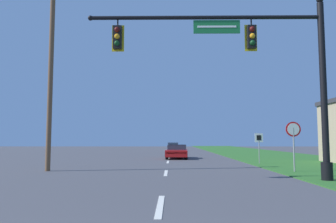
% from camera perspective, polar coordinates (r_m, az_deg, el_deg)
% --- Properties ---
extents(grass_verge_right, '(10.00, 110.00, 0.04)m').
position_cam_1_polar(grass_verge_right, '(33.83, 18.39, -7.43)').
color(grass_verge_right, '#2D6626').
rests_on(grass_verge_right, ground).
extents(road_center_line, '(0.16, 34.80, 0.01)m').
position_cam_1_polar(road_center_line, '(24.27, -0.03, -8.79)').
color(road_center_line, silver).
rests_on(road_center_line, ground).
extents(signal_mast, '(9.80, 0.47, 7.48)m').
position_cam_1_polar(signal_mast, '(13.92, 16.19, 7.44)').
color(signal_mast, black).
rests_on(signal_mast, grass_verge_right).
extents(car_ahead, '(2.04, 4.67, 1.19)m').
position_cam_1_polar(car_ahead, '(28.94, 1.58, -6.98)').
color(car_ahead, black).
rests_on(car_ahead, ground).
extents(far_car, '(1.82, 4.32, 1.19)m').
position_cam_1_polar(far_car, '(52.48, 0.87, -6.08)').
color(far_car, black).
rests_on(far_car, ground).
extents(stop_sign, '(0.76, 0.07, 2.50)m').
position_cam_1_polar(stop_sign, '(17.81, 21.00, -3.86)').
color(stop_sign, gray).
rests_on(stop_sign, grass_verge_right).
extents(route_sign_post, '(0.55, 0.06, 2.03)m').
position_cam_1_polar(route_sign_post, '(23.17, 15.55, -5.02)').
color(route_sign_post, gray).
rests_on(route_sign_post, grass_verge_right).
extents(utility_pole_near, '(1.80, 0.26, 10.40)m').
position_cam_1_polar(utility_pole_near, '(18.77, -19.74, 6.83)').
color(utility_pole_near, brown).
rests_on(utility_pole_near, ground).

